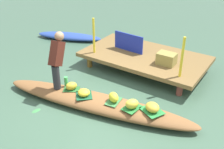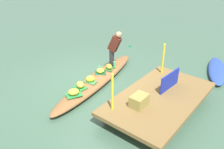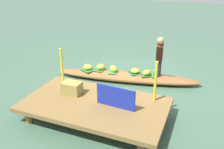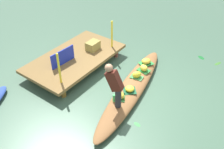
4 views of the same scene
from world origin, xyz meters
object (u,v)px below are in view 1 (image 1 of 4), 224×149
banana_bunch_0 (132,104)px  banana_bunch_1 (71,86)px  banana_bunch_3 (114,97)px  moored_boat (69,36)px  vendor_boat (95,102)px  banana_bunch_2 (152,107)px  vendor_person (57,58)px  water_bottle (66,81)px  market_banner (129,42)px  produce_crate (166,59)px  banana_bunch_4 (84,93)px

banana_bunch_0 → banana_bunch_1: banana_bunch_0 is taller
banana_bunch_3 → moored_boat: bearing=143.3°
vendor_boat → banana_bunch_3: bearing=1.5°
banana_bunch_0 → banana_bunch_2: 0.40m
banana_bunch_3 → vendor_person: size_ratio=0.22×
water_bottle → market_banner: bearing=81.3°
vendor_boat → banana_bunch_0: size_ratio=16.41×
vendor_boat → banana_bunch_1: 0.65m
vendor_boat → water_bottle: (-0.82, 0.03, 0.23)m
water_bottle → produce_crate: size_ratio=0.49×
banana_bunch_0 → banana_bunch_1: 1.44m
banana_bunch_1 → banana_bunch_0: bearing=5.0°
banana_bunch_0 → banana_bunch_3: banana_bunch_3 is taller
water_bottle → market_banner: size_ratio=0.25×
vendor_person → market_banner: size_ratio=1.38×
banana_bunch_0 → vendor_boat: bearing=-173.7°
water_bottle → market_banner: 2.19m
banana_bunch_0 → banana_bunch_2: bearing=19.4°
banana_bunch_2 → moored_boat: bearing=150.1°
water_bottle → banana_bunch_1: bearing=-16.8°
vendor_person → banana_bunch_1: bearing=5.2°
moored_boat → banana_bunch_3: (3.50, -2.61, 0.25)m
moored_boat → banana_bunch_3: bearing=-55.8°
vendor_boat → moored_boat: vendor_boat is taller
moored_boat → market_banner: (2.61, -0.52, 0.54)m
moored_boat → banana_bunch_4: banana_bunch_4 is taller
banana_bunch_2 → vendor_person: vendor_person is taller
vendor_boat → produce_crate: (0.69, 1.98, 0.41)m
moored_boat → banana_bunch_0: bearing=-52.7°
produce_crate → vendor_boat: bearing=-109.3°
banana_bunch_4 → produce_crate: produce_crate is taller
banana_bunch_0 → banana_bunch_4: size_ratio=1.05×
banana_bunch_2 → banana_bunch_3: 0.81m
produce_crate → moored_boat: bearing=169.4°
banana_bunch_1 → market_banner: market_banner is taller
moored_boat → banana_bunch_3: banana_bunch_3 is taller
banana_bunch_3 → banana_bunch_4: bearing=-165.7°
banana_bunch_3 → banana_bunch_1: bearing=-173.3°
banana_bunch_2 → vendor_person: 2.23m
banana_bunch_0 → vendor_person: vendor_person is taller
vendor_boat → banana_bunch_0: bearing=-3.9°
vendor_boat → moored_boat: (-3.10, 2.69, -0.03)m
banana_bunch_1 → banana_bunch_4: size_ratio=0.99×
moored_boat → banana_bunch_4: size_ratio=8.86×
banana_bunch_1 → moored_boat: bearing=132.4°
moored_boat → banana_bunch_2: banana_bunch_2 is taller
banana_bunch_1 → banana_bunch_2: 1.83m
banana_bunch_1 → water_bottle: water_bottle is taller
banana_bunch_0 → produce_crate: bearing=93.9°
banana_bunch_3 → market_banner: bearing=113.2°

